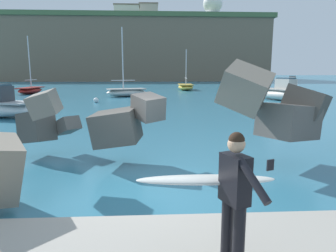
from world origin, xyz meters
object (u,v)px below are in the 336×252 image
boat_mid_centre (282,93)px  boat_mid_left (126,92)px  surfer_with_board (227,189)px  boat_mid_right (292,85)px  station_building_west (127,13)px  station_building_central (149,15)px  boat_near_left (186,87)px  mooring_buoy_middle (96,100)px  mooring_buoy_inner (30,107)px  boat_near_right (30,90)px  radar_dome (213,9)px

boat_mid_centre → boat_mid_left: bearing=160.8°
surfer_with_board → boat_mid_right: boat_mid_right is taller
station_building_west → station_building_central: bearing=57.5°
boat_near_left → station_building_central: station_building_central is taller
station_building_central → mooring_buoy_middle: bearing=-93.0°
boat_mid_right → mooring_buoy_inner: size_ratio=11.37×
boat_near_right → boat_mid_left: boat_mid_left is taller
boat_near_left → station_building_west: station_building_west is taller
boat_mid_centre → station_building_west: size_ratio=0.76×
boat_near_right → station_building_west: 61.56m
mooring_buoy_inner → station_building_west: station_building_west is taller
boat_mid_left → mooring_buoy_middle: (-2.13, -6.43, -0.28)m
boat_near_left → boat_near_right: (-19.75, -6.50, -0.01)m
boat_near_left → boat_mid_left: bearing=-124.5°
boat_mid_right → mooring_buoy_inner: boat_mid_right is taller
mooring_buoy_middle → station_building_central: (4.13, 79.07, 20.86)m
mooring_buoy_middle → radar_dome: bearing=71.6°
boat_near_right → boat_mid_right: boat_near_right is taller
surfer_with_board → radar_dome: (18.72, 96.96, 21.05)m
boat_mid_left → radar_dome: size_ratio=0.79×
boat_mid_left → boat_mid_right: 25.98m
boat_near_right → mooring_buoy_inner: (6.13, -15.99, -0.24)m
mooring_buoy_inner → mooring_buoy_middle: (3.78, 4.84, 0.00)m
boat_mid_centre → surfer_with_board: bearing=-114.9°
boat_near_left → mooring_buoy_inner: (-13.62, -22.49, -0.25)m
mooring_buoy_inner → radar_dome: (28.28, 78.57, 22.10)m
boat_near_left → mooring_buoy_middle: (-9.84, -17.65, -0.25)m
surfer_with_board → boat_mid_right: (19.87, 40.67, -0.62)m
boat_near_left → boat_near_right: 20.79m
station_building_west → boat_mid_centre: bearing=-74.1°
boat_mid_right → station_building_central: 68.40m
boat_mid_right → mooring_buoy_inner: bearing=-142.9°
surfer_with_board → mooring_buoy_inner: 20.75m
boat_near_right → radar_dome: radar_dome is taller
station_building_west → mooring_buoy_middle: bearing=-88.1°
boat_mid_centre → mooring_buoy_inner: bearing=-163.9°
surfer_with_board → mooring_buoy_middle: surfer_with_board is taller
station_building_west → boat_mid_left: bearing=-86.0°
surfer_with_board → radar_dome: bearing=79.1°
mooring_buoy_middle → radar_dome: radar_dome is taller
mooring_buoy_inner → boat_mid_right: bearing=37.1°
boat_mid_left → radar_dome: bearing=71.6°
mooring_buoy_middle → station_building_central: 81.88m
boat_near_left → surfer_with_board: bearing=-95.7°
boat_near_right → boat_mid_right: (35.57, 6.29, 0.20)m
boat_near_left → mooring_buoy_inner: bearing=-121.2°
boat_mid_centre → mooring_buoy_middle: (-17.12, -1.21, -0.49)m
mooring_buoy_inner → radar_dome: size_ratio=0.05×
boat_near_left → mooring_buoy_middle: bearing=-119.1°
boat_mid_centre → boat_mid_right: boat_mid_centre is taller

